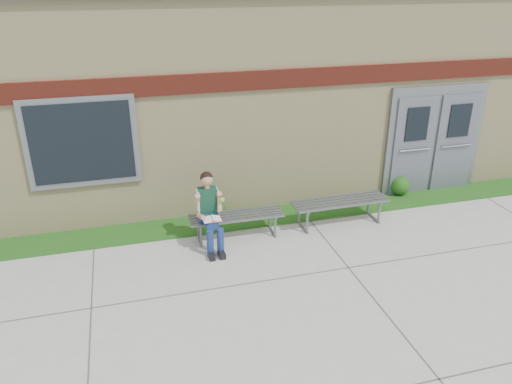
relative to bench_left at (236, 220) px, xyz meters
name	(u,v)px	position (x,y,z in m)	size (l,w,h in m)	color
ground	(301,295)	(0.51, -2.00, -0.34)	(80.00, 80.00, 0.00)	#9E9E99
grass_strip	(255,218)	(0.51, 0.60, -0.33)	(16.00, 0.80, 0.02)	#164512
school_building	(218,77)	(0.51, 3.99, 1.77)	(16.20, 6.22, 4.20)	beige
bench_left	(236,220)	(0.00, 0.00, 0.00)	(1.68, 0.49, 0.44)	slate
bench_right	(340,206)	(2.00, 0.00, 0.03)	(1.84, 0.54, 0.47)	slate
girl	(210,210)	(-0.51, -0.20, 0.35)	(0.49, 0.80, 1.34)	navy
shrub_mid	(218,209)	(-0.16, 0.85, -0.17)	(0.29, 0.29, 0.29)	#164512
shrub_east	(400,185)	(3.79, 0.85, -0.11)	(0.41, 0.41, 0.41)	#164512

